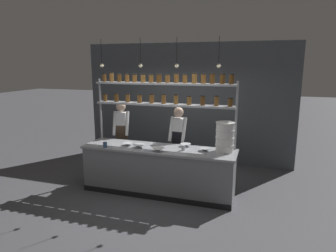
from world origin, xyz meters
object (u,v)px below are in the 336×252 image
Objects in this scene: container_stack at (225,137)px; serving_cup_front at (183,148)px; spice_shelf_unit at (165,95)px; chef_center at (178,140)px; prep_bowl_center_front at (139,146)px; prep_bowl_center_back at (205,150)px; prep_bowl_near_left at (158,150)px; prep_bowl_near_right at (128,144)px; serving_cup_by_board at (105,145)px; chef_left at (122,133)px; prep_bowl_far_left at (186,145)px.

serving_cup_front is at bearing -168.80° from container_stack.
chef_center is (0.20, 0.32, -0.98)m from spice_shelf_unit.
prep_bowl_center_back is at bearing 7.51° from prep_bowl_center_front.
prep_bowl_center_back is (0.83, 0.28, -0.01)m from prep_bowl_near_left.
prep_bowl_near_right is at bearing -179.61° from serving_cup_front.
spice_shelf_unit is 28.31× the size of serving_cup_front.
prep_bowl_near_left is 2.25× the size of serving_cup_by_board.
prep_bowl_center_front is 2.26× the size of serving_cup_front.
spice_shelf_unit reaches higher than prep_bowl_near_left.
prep_bowl_near_left reaches higher than prep_bowl_near_right.
chef_center is (1.35, -0.04, -0.04)m from chef_left.
serving_cup_front is at bearing 5.44° from prep_bowl_center_front.
spice_shelf_unit reaches higher than prep_bowl_near_right.
prep_bowl_far_left is (0.84, 0.36, -0.00)m from prep_bowl_center_front.
chef_center is at bearing 52.39° from prep_bowl_center_front.
spice_shelf_unit is at bearing 95.51° from prep_bowl_near_left.
chef_left is 1.78m from serving_cup_front.
prep_bowl_near_left is 0.63m from prep_bowl_far_left.
container_stack is 1.65m from prep_bowl_center_front.
prep_bowl_center_front reaches higher than prep_bowl_center_back.
spice_shelf_unit is 12.54× the size of prep_bowl_center_front.
spice_shelf_unit reaches higher than serving_cup_front.
prep_bowl_center_front is at bearing -172.49° from prep_bowl_center_back.
container_stack is 2.70× the size of prep_bowl_far_left.
container_stack is 1.26m from prep_bowl_near_left.
chef_left is 1.10m from prep_bowl_center_front.
chef_left is at bearing 133.77° from prep_bowl_center_front.
serving_cup_front is (0.43, 0.20, 0.02)m from prep_bowl_near_left.
prep_bowl_far_left is (1.61, -0.44, -0.03)m from chef_left.
prep_bowl_far_left is (0.46, -0.08, -0.97)m from spice_shelf_unit.
chef_center is at bearing 153.11° from container_stack.
prep_bowl_center_back is 1.90× the size of serving_cup_by_board.
chef_left is 0.87m from prep_bowl_near_right.
prep_bowl_near_left reaches higher than prep_bowl_center_back.
serving_cup_by_board is (-0.36, -0.26, 0.03)m from prep_bowl_near_right.
prep_bowl_center_front is at bearing -122.93° from chef_center.
container_stack reaches higher than prep_bowl_center_back.
spice_shelf_unit is 1.53m from serving_cup_by_board.
chef_left reaches higher than container_stack.
serving_cup_by_board reaches higher than serving_cup_front.
chef_center is at bearing 112.85° from serving_cup_front.
serving_cup_by_board is at bearing -95.79° from chef_left.
prep_bowl_center_front is 0.92m from prep_bowl_far_left.
prep_bowl_near_left is 1.17× the size of prep_bowl_far_left.
chef_left is 8.50× the size of prep_bowl_near_right.
serving_cup_front is (-0.40, -0.08, 0.02)m from prep_bowl_center_back.
prep_bowl_far_left is 1.91× the size of serving_cup_by_board.
chef_center reaches higher than prep_bowl_far_left.
prep_bowl_near_left is at bearing -161.17° from prep_bowl_center_back.
prep_bowl_near_left is 1.22× the size of prep_bowl_near_right.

